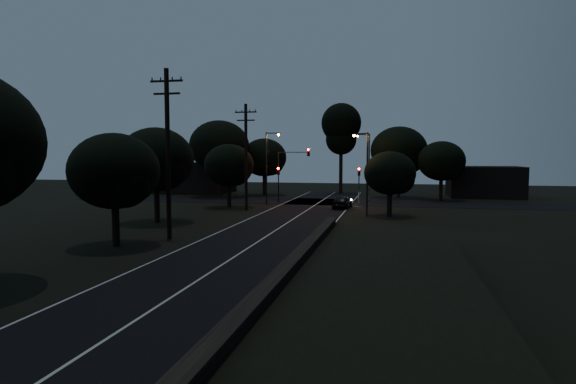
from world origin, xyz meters
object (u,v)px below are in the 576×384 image
at_px(signal_mast, 293,165).
at_px(signal_left, 278,178).
at_px(utility_pole_mid, 168,151).
at_px(tall_pine, 341,129).
at_px(signal_right, 359,179).
at_px(utility_pole_far, 246,155).
at_px(streetlight_a, 268,163).
at_px(streetlight_b, 367,162).
at_px(streetlight_c, 365,168).
at_px(car, 342,202).

bearing_deg(signal_mast, signal_left, -179.87).
relative_size(utility_pole_mid, tall_pine, 0.86).
height_order(tall_pine, signal_right, tall_pine).
height_order(utility_pole_far, streetlight_a, utility_pole_far).
bearing_deg(streetlight_b, streetlight_a, -150.52).
height_order(tall_pine, signal_mast, tall_pine).
xyz_separation_m(utility_pole_mid, streetlight_b, (11.31, 29.00, -1.10)).
height_order(utility_pole_mid, streetlight_b, utility_pole_mid).
height_order(tall_pine, streetlight_c, tall_pine).
bearing_deg(signal_mast, utility_pole_far, -111.11).
bearing_deg(streetlight_c, utility_pole_mid, -128.26).
bearing_deg(car, signal_right, -102.67).
height_order(utility_pole_far, signal_mast, utility_pole_far).
relative_size(utility_pole_mid, signal_left, 2.68).
bearing_deg(streetlight_c, tall_pine, 100.93).
height_order(streetlight_c, car, streetlight_c).
relative_size(signal_left, streetlight_c, 0.55).
distance_m(utility_pole_far, tall_pine, 24.33).
relative_size(streetlight_a, streetlight_c, 1.07).
bearing_deg(streetlight_c, signal_left, 136.24).
bearing_deg(car, streetlight_c, 120.18).
bearing_deg(tall_pine, signal_left, -110.46).
bearing_deg(signal_mast, streetlight_b, 25.99).
height_order(streetlight_b, streetlight_c, streetlight_b).
distance_m(utility_pole_far, streetlight_b, 16.51).
height_order(utility_pole_mid, signal_right, utility_pole_mid).
distance_m(tall_pine, signal_right, 16.72).
bearing_deg(utility_pole_far, tall_pine, 73.07).
bearing_deg(tall_pine, utility_pole_mid, -99.93).
bearing_deg(signal_left, streetlight_c, -43.76).
relative_size(utility_pole_far, streetlight_a, 1.31).
bearing_deg(car, tall_pine, -78.60).
xyz_separation_m(signal_right, streetlight_c, (1.23, -9.99, 1.51)).
distance_m(utility_pole_mid, signal_mast, 25.22).
relative_size(utility_pole_far, signal_mast, 1.68).
bearing_deg(tall_pine, signal_mast, -104.62).
height_order(streetlight_a, car, streetlight_a).
distance_m(streetlight_a, car, 9.69).
xyz_separation_m(signal_mast, streetlight_c, (8.74, -9.99, 0.01)).
relative_size(tall_pine, car, 3.23).
bearing_deg(streetlight_b, signal_mast, -154.01).
bearing_deg(tall_pine, signal_right, -76.51).
bearing_deg(utility_pole_far, streetlight_c, -9.60).
distance_m(signal_left, streetlight_b, 10.84).
relative_size(signal_right, streetlight_b, 0.51).
bearing_deg(streetlight_b, utility_pole_far, -133.30).
relative_size(signal_mast, streetlight_a, 0.78).
bearing_deg(utility_pole_mid, tall_pine, 80.07).
bearing_deg(utility_pole_mid, signal_left, 86.79).
distance_m(signal_left, signal_right, 9.20).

